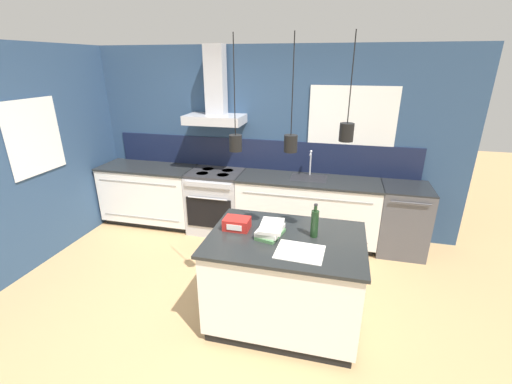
{
  "coord_description": "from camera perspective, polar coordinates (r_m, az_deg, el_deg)",
  "views": [
    {
      "loc": [
        1.11,
        -2.7,
        2.39
      ],
      "look_at": [
        0.27,
        0.69,
        1.05
      ],
      "focal_mm": 24.0,
      "sensor_mm": 36.0,
      "label": 1
    }
  ],
  "objects": [
    {
      "name": "wall_back",
      "position": [
        4.94,
        0.31,
        8.92
      ],
      "size": [
        5.6,
        2.09,
        2.6
      ],
      "color": "navy",
      "rests_on": "ground_plane"
    },
    {
      "name": "kitchen_island",
      "position": [
        3.35,
        4.78,
        -14.35
      ],
      "size": [
        1.4,
        0.99,
        0.91
      ],
      "color": "black",
      "rests_on": "ground_plane"
    },
    {
      "name": "red_supply_box",
      "position": [
        3.23,
        -3.21,
        -5.28
      ],
      "size": [
        0.24,
        0.18,
        0.11
      ],
      "color": "red",
      "rests_on": "kitchen_island"
    },
    {
      "name": "counter_run_sink",
      "position": [
        4.81,
        8.43,
        -2.88
      ],
      "size": [
        1.91,
        0.64,
        1.26
      ],
      "color": "black",
      "rests_on": "ground_plane"
    },
    {
      "name": "book_stack",
      "position": [
        3.12,
        2.46,
        -6.29
      ],
      "size": [
        0.25,
        0.35,
        0.1
      ],
      "color": "#4C7F4C",
      "rests_on": "kitchen_island"
    },
    {
      "name": "ground_plane",
      "position": [
        3.77,
        -6.92,
        -18.52
      ],
      "size": [
        16.0,
        16.0,
        0.0
      ],
      "primitive_type": "plane",
      "color": "tan",
      "rests_on": "ground"
    },
    {
      "name": "dishwasher",
      "position": [
        4.88,
        23.19,
        -4.19
      ],
      "size": [
        0.6,
        0.65,
        0.91
      ],
      "color": "#4C4C51",
      "rests_on": "ground_plane"
    },
    {
      "name": "paper_pile",
      "position": [
        2.9,
        7.3,
        -9.86
      ],
      "size": [
        0.41,
        0.34,
        0.01
      ],
      "color": "silver",
      "rests_on": "kitchen_island"
    },
    {
      "name": "oven_range",
      "position": [
        5.08,
        -6.62,
        -1.53
      ],
      "size": [
        0.76,
        0.66,
        0.91
      ],
      "color": "#B5B5BA",
      "rests_on": "ground_plane"
    },
    {
      "name": "counter_run_left",
      "position": [
        5.54,
        -17.19,
        -0.35
      ],
      "size": [
        1.42,
        0.64,
        0.91
      ],
      "color": "black",
      "rests_on": "ground_plane"
    },
    {
      "name": "bottle_on_island",
      "position": [
        3.1,
        9.74,
        -5.13
      ],
      "size": [
        0.07,
        0.07,
        0.32
      ],
      "color": "#193319",
      "rests_on": "kitchen_island"
    },
    {
      "name": "wall_left",
      "position": [
        5.02,
        -31.62,
        5.4
      ],
      "size": [
        0.08,
        3.8,
        2.6
      ],
      "color": "navy",
      "rests_on": "ground_plane"
    }
  ]
}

